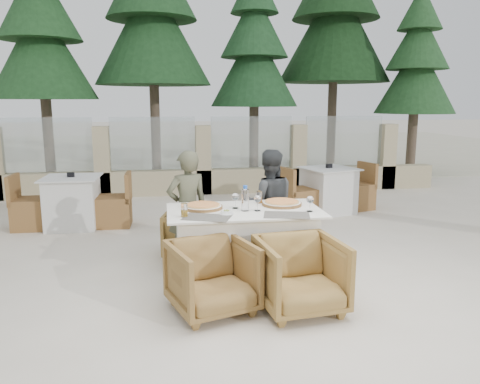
{
  "coord_description": "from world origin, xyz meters",
  "views": [
    {
      "loc": [
        -0.73,
        -4.71,
        1.88
      ],
      "look_at": [
        0.05,
        0.27,
        0.9
      ],
      "focal_mm": 35.0,
      "sensor_mm": 36.0,
      "label": 1
    }
  ],
  "objects": [
    {
      "name": "pizza_right",
      "position": [
        0.49,
        0.12,
        0.8
      ],
      "size": [
        0.49,
        0.49,
        0.06
      ],
      "primitive_type": "cylinder",
      "rotation": [
        0.0,
        0.0,
        -0.14
      ],
      "color": "#EC5A20",
      "rests_on": "dining_table"
    },
    {
      "name": "bg_table_a",
      "position": [
        -2.16,
        2.48,
        0.39
      ],
      "size": [
        1.66,
        0.85,
        0.77
      ],
      "primitive_type": null,
      "rotation": [
        0.0,
        0.0,
        -0.02
      ],
      "color": "silver",
      "rests_on": "ground"
    },
    {
      "name": "dining_table",
      "position": [
        0.05,
        -0.03,
        0.39
      ],
      "size": [
        1.6,
        0.9,
        0.77
      ],
      "primitive_type": null,
      "color": "white",
      "rests_on": "ground"
    },
    {
      "name": "pine_mid_right",
      "position": [
        3.8,
        7.8,
        3.4
      ],
      "size": [
        2.99,
        2.99,
        6.8
      ],
      "primitive_type": "cone",
      "color": "#163617",
      "rests_on": "ground"
    },
    {
      "name": "perimeter_wall_far",
      "position": [
        0.0,
        4.8,
        0.8
      ],
      "size": [
        10.0,
        0.34,
        1.6
      ],
      "primitive_type": null,
      "color": "tan",
      "rests_on": "ground"
    },
    {
      "name": "ground",
      "position": [
        0.0,
        0.0,
        0.0
      ],
      "size": [
        80.0,
        80.0,
        0.0
      ],
      "primitive_type": "plane",
      "color": "beige",
      "rests_on": "ground"
    },
    {
      "name": "pizza_left",
      "position": [
        -0.38,
        0.09,
        0.8
      ],
      "size": [
        0.55,
        0.55,
        0.05
      ],
      "primitive_type": "cylinder",
      "rotation": [
        0.0,
        0.0,
        -0.43
      ],
      "color": "#D2501C",
      "rests_on": "dining_table"
    },
    {
      "name": "beer_glass_left",
      "position": [
        -0.58,
        -0.24,
        0.84
      ],
      "size": [
        0.08,
        0.08,
        0.13
      ],
      "primitive_type": "cylinder",
      "rotation": [
        0.0,
        0.0,
        0.32
      ],
      "color": "gold",
      "rests_on": "dining_table"
    },
    {
      "name": "diner_right",
      "position": [
        0.47,
        0.7,
        0.66
      ],
      "size": [
        0.69,
        0.56,
        1.32
      ],
      "primitive_type": "imported",
      "rotation": [
        0.0,
        0.0,
        3.05
      ],
      "color": "#35383A",
      "rests_on": "ground"
    },
    {
      "name": "wine_glass_centre",
      "position": [
        -0.04,
        0.05,
        0.86
      ],
      "size": [
        0.09,
        0.09,
        0.18
      ],
      "primitive_type": null,
      "rotation": [
        0.0,
        0.0,
        -0.16
      ],
      "color": "silver",
      "rests_on": "dining_table"
    },
    {
      "name": "placemat_near_left",
      "position": [
        -0.37,
        -0.3,
        0.77
      ],
      "size": [
        0.53,
        0.44,
        0.0
      ],
      "primitive_type": "cube",
      "rotation": [
        0.0,
        0.0,
        -0.36
      ],
      "color": "#5C584F",
      "rests_on": "dining_table"
    },
    {
      "name": "beer_glass_right",
      "position": [
        0.26,
        0.27,
        0.84
      ],
      "size": [
        0.08,
        0.08,
        0.13
      ],
      "primitive_type": "cylinder",
      "rotation": [
        0.0,
        0.0,
        0.26
      ],
      "color": "orange",
      "rests_on": "dining_table"
    },
    {
      "name": "armchair_far_right",
      "position": [
        0.39,
        0.72,
        0.31
      ],
      "size": [
        0.87,
        0.88,
        0.62
      ],
      "primitive_type": "imported",
      "rotation": [
        0.0,
        0.0,
        2.74
      ],
      "color": "brown",
      "rests_on": "ground"
    },
    {
      "name": "water_bottle",
      "position": [
        0.05,
        -0.08,
        0.9
      ],
      "size": [
        0.1,
        0.1,
        0.27
      ],
      "primitive_type": "cylinder",
      "rotation": [
        0.0,
        0.0,
        0.35
      ],
      "color": "#C2E7FF",
      "rests_on": "dining_table"
    },
    {
      "name": "wine_glass_corner",
      "position": [
        0.7,
        -0.22,
        0.86
      ],
      "size": [
        0.09,
        0.09,
        0.18
      ],
      "primitive_type": null,
      "rotation": [
        0.0,
        0.0,
        0.17
      ],
      "color": "silver",
      "rests_on": "dining_table"
    },
    {
      "name": "sand_patch",
      "position": [
        0.0,
        14.0,
        0.01
      ],
      "size": [
        30.0,
        16.0,
        0.01
      ],
      "primitive_type": "cube",
      "color": "beige",
      "rests_on": "ground"
    },
    {
      "name": "pine_far_left",
      "position": [
        -3.5,
        7.0,
        2.75
      ],
      "size": [
        2.42,
        2.42,
        5.5
      ],
      "primitive_type": "cone",
      "color": "#1F4921",
      "rests_on": "ground"
    },
    {
      "name": "pine_centre",
      "position": [
        1.5,
        7.2,
        2.5
      ],
      "size": [
        2.2,
        2.2,
        5.0
      ],
      "primitive_type": "cone",
      "color": "#1F4824",
      "rests_on": "ground"
    },
    {
      "name": "pine_mid_left",
      "position": [
        -1.0,
        7.5,
        3.25
      ],
      "size": [
        2.86,
        2.86,
        6.5
      ],
      "primitive_type": "cone",
      "color": "#1C441F",
      "rests_on": "ground"
    },
    {
      "name": "placemat_near_right",
      "position": [
        0.42,
        -0.33,
        0.77
      ],
      "size": [
        0.51,
        0.4,
        0.0
      ],
      "primitive_type": "cube",
      "rotation": [
        0.0,
        0.0,
        -0.24
      ],
      "color": "#5F5A51",
      "rests_on": "dining_table"
    },
    {
      "name": "armchair_near_left",
      "position": [
        -0.36,
        -0.74,
        0.33
      ],
      "size": [
        0.88,
        0.9,
        0.65
      ],
      "primitive_type": "imported",
      "rotation": [
        0.0,
        0.0,
        0.31
      ],
      "color": "olive",
      "rests_on": "ground"
    },
    {
      "name": "pine_far_right",
      "position": [
        5.5,
        6.5,
        2.25
      ],
      "size": [
        1.98,
        1.98,
        4.5
      ],
      "primitive_type": "cone",
      "color": "#224D24",
      "rests_on": "ground"
    },
    {
      "name": "armchair_near_right",
      "position": [
        0.43,
        -0.84,
        0.34
      ],
      "size": [
        0.8,
        0.82,
        0.67
      ],
      "primitive_type": "imported",
      "rotation": [
        0.0,
        0.0,
        0.11
      ],
      "color": "olive",
      "rests_on": "ground"
    },
    {
      "name": "olive_dish",
      "position": [
        -0.16,
        -0.19,
        0.79
      ],
      "size": [
        0.11,
        0.11,
        0.04
      ],
      "primitive_type": null,
      "rotation": [
        0.0,
        0.0,
        -0.01
      ],
      "color": "white",
      "rests_on": "dining_table"
    },
    {
      "name": "diner_left",
      "position": [
        -0.52,
        0.53,
        0.67
      ],
      "size": [
        0.57,
        0.46,
        1.34
      ],
      "primitive_type": "imported",
      "rotation": [
        0.0,
        0.0,
        3.46
      ],
      "color": "#4C4D38",
      "rests_on": "ground"
    },
    {
      "name": "wine_glass_near",
      "position": [
        0.17,
        -0.1,
        0.86
      ],
      "size": [
        0.09,
        0.09,
        0.18
      ],
      "primitive_type": null,
      "rotation": [
        0.0,
        0.0,
        -0.24
      ],
      "color": "white",
      "rests_on": "dining_table"
    },
    {
      "name": "armchair_far_left",
      "position": [
        -0.47,
        0.85,
        0.29
      ],
      "size": [
        0.74,
        0.76,
        0.58
      ],
      "primitive_type": "imported",
      "rotation": [
        0.0,
        0.0,
        2.92
      ],
      "color": "olive",
      "rests_on": "ground"
    },
    {
      "name": "bg_table_b",
      "position": [
        1.97,
        2.8,
        0.39
      ],
      "size": [
        1.81,
        1.25,
        0.77
      ],
      "primitive_type": null,
      "rotation": [
        0.0,
        0.0,
        0.29
      ],
      "color": "silver",
      "rests_on": "ground"
    }
  ]
}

